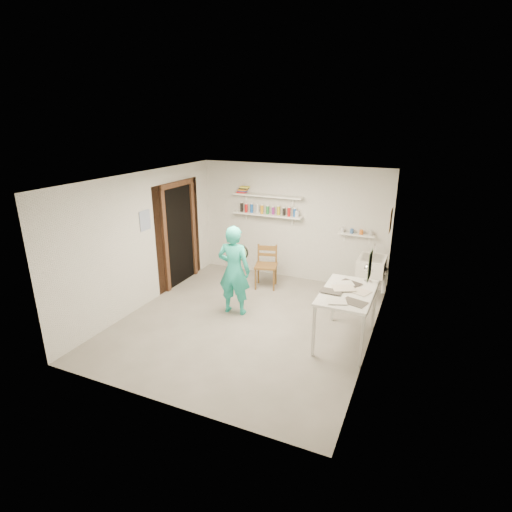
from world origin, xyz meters
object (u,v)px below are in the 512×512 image
at_px(desk_lamp, 369,269).
at_px(wooden_chair, 266,266).
at_px(belfast_sink, 372,265).
at_px(man, 234,270).
at_px(wall_clock, 240,252).
at_px(work_table, 346,317).

bearing_deg(desk_lamp, wooden_chair, 155.65).
relative_size(belfast_sink, desk_lamp, 3.84).
bearing_deg(man, wall_clock, -99.87).
xyz_separation_m(belfast_sink, wall_clock, (-2.07, -1.24, 0.35)).
bearing_deg(man, belfast_sink, -150.14).
height_order(belfast_sink, man, man).
relative_size(wall_clock, desk_lamp, 1.82).
distance_m(man, work_table, 2.03).
relative_size(man, wooden_chair, 1.73).
height_order(wooden_chair, desk_lamp, desk_lamp).
distance_m(belfast_sink, work_table, 1.68).
bearing_deg(work_table, wooden_chair, 142.64).
xyz_separation_m(man, work_table, (1.98, -0.20, -0.37)).
height_order(man, wall_clock, man).
bearing_deg(wall_clock, belfast_sink, 25.85).
xyz_separation_m(man, wooden_chair, (0.08, 1.26, -0.33)).
bearing_deg(belfast_sink, wall_clock, -149.22).
relative_size(belfast_sink, work_table, 0.48).
height_order(belfast_sink, wooden_chair, wooden_chair).
height_order(work_table, desk_lamp, desk_lamp).
bearing_deg(man, desk_lamp, -177.05).
bearing_deg(work_table, wall_clock, 168.04).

